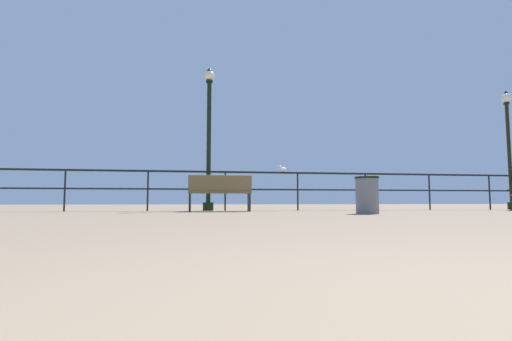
{
  "coord_description": "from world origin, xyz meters",
  "views": [
    {
      "loc": [
        -0.87,
        -0.08,
        0.25
      ],
      "look_at": [
        0.74,
        9.39,
        1.03
      ],
      "focal_mm": 26.43,
      "sensor_mm": 36.0,
      "label": 1
    }
  ],
  "objects": [
    {
      "name": "trash_bin",
      "position": [
        2.59,
        6.98,
        0.37
      ],
      "size": [
        0.47,
        0.47,
        0.74
      ],
      "color": "slate",
      "rests_on": "ground_plane"
    },
    {
      "name": "lamppost_right",
      "position": [
        8.88,
        10.09,
        2.13
      ],
      "size": [
        0.3,
        0.3,
        3.75
      ],
      "color": "black",
      "rests_on": "ground_plane"
    },
    {
      "name": "pier_railing",
      "position": [
        0.0,
        9.89,
        0.78
      ],
      "size": [
        23.87,
        0.05,
        1.05
      ],
      "color": "black",
      "rests_on": "ground_plane"
    },
    {
      "name": "bench_near_left",
      "position": [
        -0.19,
        9.13,
        0.51
      ],
      "size": [
        1.54,
        0.62,
        0.88
      ],
      "color": "brown",
      "rests_on": "ground_plane"
    },
    {
      "name": "seagull_on_rail",
      "position": [
        1.56,
        9.89,
        1.12
      ],
      "size": [
        0.36,
        0.2,
        0.17
      ],
      "color": "white",
      "rests_on": "pier_railing"
    },
    {
      "name": "lamppost_center",
      "position": [
        -0.44,
        10.09,
        2.0
      ],
      "size": [
        0.29,
        0.29,
        3.93
      ],
      "color": "black",
      "rests_on": "ground_plane"
    }
  ]
}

